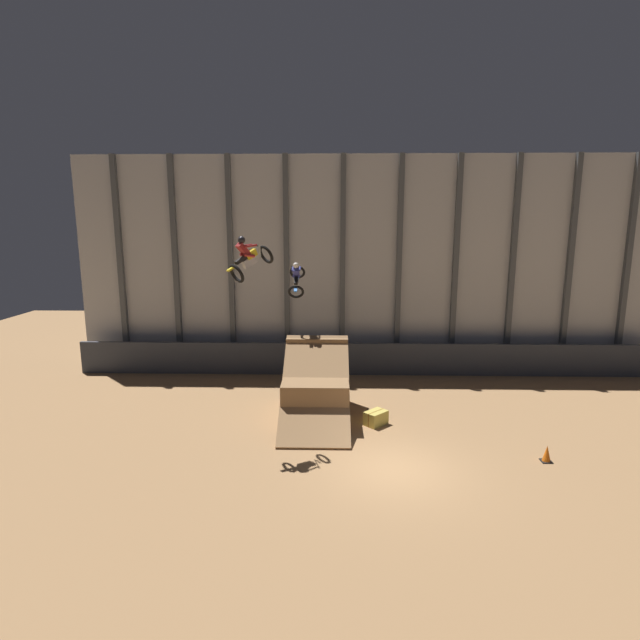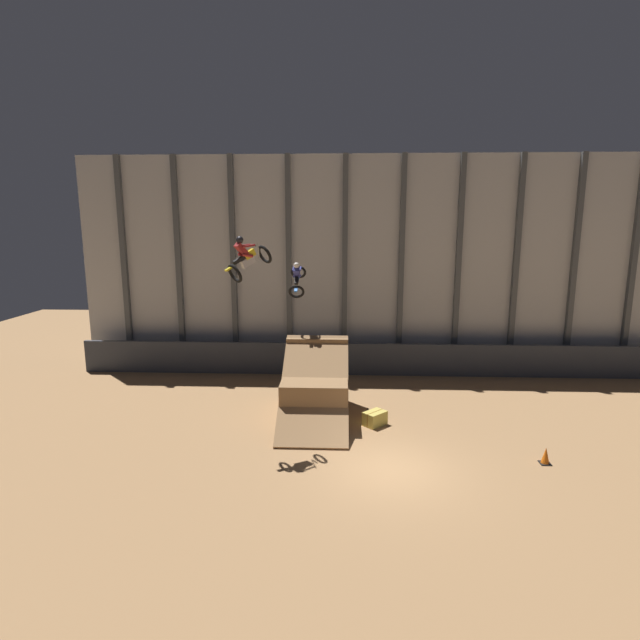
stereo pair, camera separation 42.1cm
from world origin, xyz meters
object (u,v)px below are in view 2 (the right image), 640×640
traffic_cone_near_ramp (546,456)px  hay_bale_trackside (375,418)px  dirt_ramp (316,389)px  rider_bike_left_air (247,258)px  rider_bike_right_air (297,278)px

traffic_cone_near_ramp → hay_bale_trackside: 6.35m
dirt_ramp → rider_bike_left_air: rider_bike_left_air is taller
rider_bike_left_air → traffic_cone_near_ramp: size_ratio=2.99×
rider_bike_right_air → dirt_ramp: bearing=-68.9°
dirt_ramp → hay_bale_trackside: 2.81m
rider_bike_left_air → rider_bike_right_air: bearing=122.9°
rider_bike_left_air → traffic_cone_near_ramp: (10.32, -1.71, -6.51)m
dirt_ramp → rider_bike_right_air: size_ratio=2.86×
dirt_ramp → traffic_cone_near_ramp: size_ratio=8.95×
dirt_ramp → traffic_cone_near_ramp: 9.08m
rider_bike_right_air → traffic_cone_near_ramp: (8.99, -6.69, -5.27)m
dirt_ramp → hay_bale_trackside: size_ratio=4.89×
rider_bike_right_air → hay_bale_trackside: size_ratio=1.71×
rider_bike_left_air → hay_bale_trackside: 8.17m
rider_bike_left_air → dirt_ramp: bearing=95.2°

